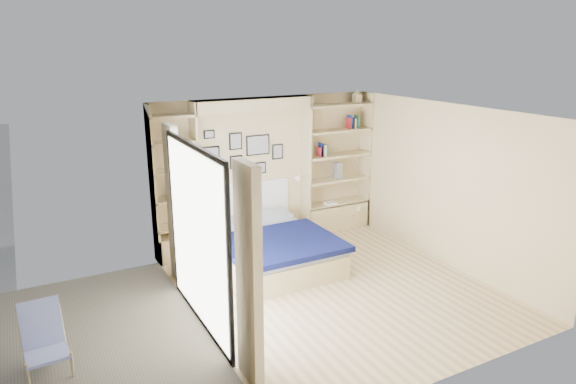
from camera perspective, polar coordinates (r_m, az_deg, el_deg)
ground at (r=7.44m, az=5.24°, el=-10.61°), size 4.50×4.50×0.00m
room_shell at (r=8.10m, az=-2.73°, el=-0.07°), size 4.50×4.50×4.50m
bed at (r=8.05m, az=-2.04°, el=-6.21°), size 1.73×2.13×1.07m
photo_gallery at (r=8.57m, az=-5.19°, el=4.42°), size 1.48×0.02×0.82m
reading_lamps at (r=8.55m, az=-3.59°, el=0.95°), size 1.92×0.12×0.15m
shelf_decor at (r=9.18m, az=4.75°, el=5.82°), size 3.59×0.23×2.03m
deck at (r=6.46m, az=-23.94°, el=-16.55°), size 3.20×4.00×0.05m
deck_chair at (r=6.17m, az=-25.45°, el=-14.64°), size 0.47×0.74×0.73m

